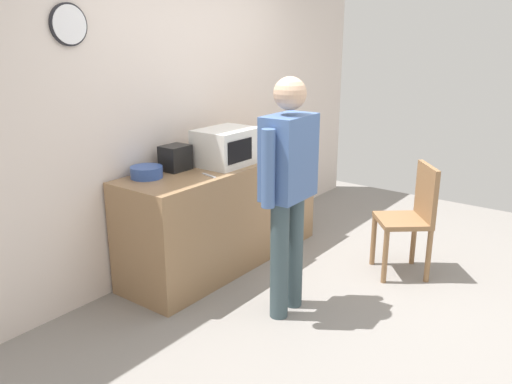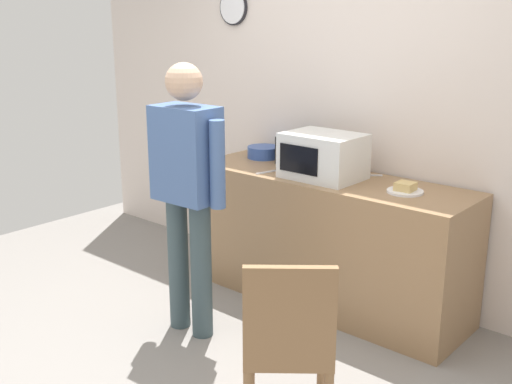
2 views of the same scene
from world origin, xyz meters
name	(u,v)px [view 1 (image 1 of 2)]	position (x,y,z in m)	size (l,w,h in m)	color
ground_plane	(345,302)	(0.00, 0.00, 0.00)	(6.00, 6.00, 0.00)	gray
back_wall	(186,112)	(0.00, 1.60, 1.30)	(5.40, 0.13, 2.60)	silver
kitchen_counter	(224,213)	(0.03, 1.22, 0.45)	(2.00, 0.62, 0.90)	#93704C
microwave	(227,147)	(0.02, 1.17, 1.05)	(0.50, 0.39, 0.30)	silver
sandwich_plate	(265,149)	(0.61, 1.20, 0.92)	(0.22, 0.22, 0.07)	white
salad_bowl	(147,172)	(-0.68, 1.38, 0.95)	(0.24, 0.24, 0.09)	#33519E
toaster	(175,158)	(-0.38, 1.37, 1.00)	(0.22, 0.18, 0.20)	black
fork_utensil	(209,175)	(-0.36, 1.03, 0.91)	(0.17, 0.02, 0.01)	silver
spoon_utensil	(220,155)	(0.23, 1.42, 0.91)	(0.17, 0.02, 0.01)	silver
person_standing	(288,181)	(-0.37, 0.30, 0.99)	(0.59, 0.25, 1.69)	#394C52
wooden_chair	(412,214)	(0.78, -0.17, 0.52)	(0.56, 0.56, 0.94)	olive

